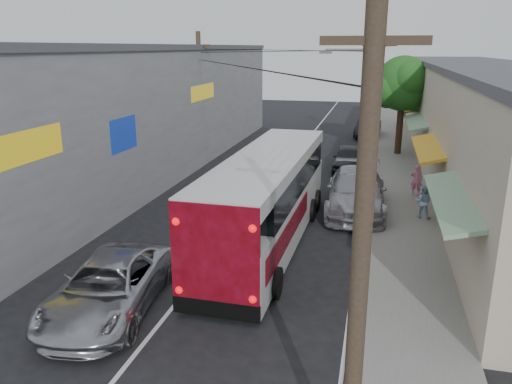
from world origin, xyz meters
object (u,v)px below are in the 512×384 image
jeepney (109,287)px  parked_suv (356,191)px  pedestrian_near (417,180)px  parked_car_far (368,128)px  coach_bus (268,198)px  parked_car_mid (349,159)px  pedestrian_far (423,202)px

jeepney → parked_suv: bearing=53.0°
pedestrian_near → parked_car_far: bearing=-71.4°
parked_suv → coach_bus: bearing=-125.1°
jeepney → parked_car_mid: (5.40, 18.30, -0.01)m
coach_bus → pedestrian_near: (5.79, 7.54, -0.88)m
parked_car_mid → pedestrian_near: (3.57, -4.72, 0.14)m
coach_bus → pedestrian_near: coach_bus is taller
jeepney → pedestrian_near: bearing=49.7°
parked_car_far → pedestrian_near: bearing=-73.4°
parked_suv → parked_car_mid: bearing=93.9°
coach_bus → parked_car_mid: bearing=80.8°
jeepney → parked_suv: (6.20, 10.68, 0.16)m
parked_suv → parked_car_mid: parked_suv is taller
parked_car_far → pedestrian_far: bearing=-74.9°
coach_bus → jeepney: bearing=-116.7°
coach_bus → pedestrian_far: bearing=35.4°
parked_car_mid → parked_car_far: parked_car_far is taller
parked_car_mid → pedestrian_far: 9.03m
pedestrian_near → pedestrian_far: size_ratio=1.05×
parked_car_far → jeepney: bearing=-94.3°
jeepney → pedestrian_near: pedestrian_near is taller
parked_suv → parked_car_far: bearing=87.9°
coach_bus → parked_car_far: (3.02, 24.43, -1.01)m
coach_bus → parked_suv: (3.02, 4.65, -0.85)m
jeepney → pedestrian_far: (9.02, 10.03, 0.09)m
parked_suv → pedestrian_far: size_ratio=4.37×
coach_bus → jeepney: (-3.18, -6.03, -1.01)m
jeepney → parked_car_mid: bearing=66.8°
parked_car_far → pedestrian_far: 20.62m
pedestrian_near → coach_bus: bearing=61.8°
jeepney → parked_car_mid: 19.08m
parked_suv → pedestrian_near: bearing=44.2°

